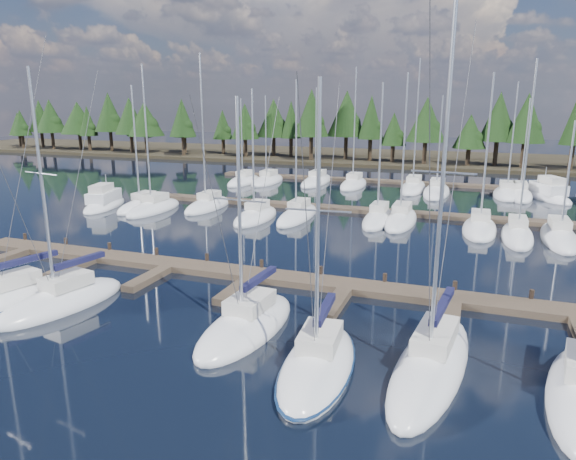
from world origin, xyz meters
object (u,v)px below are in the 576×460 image
at_px(front_sailboat_1, 8,300).
at_px(main_dock, 251,278).
at_px(front_sailboat_5, 431,363).
at_px(motor_yacht_left, 104,203).
at_px(front_sailboat_4, 318,365).
at_px(front_sailboat_2, 63,301).
at_px(motor_yacht_right, 548,195).
at_px(front_sailboat_3, 247,325).

bearing_deg(front_sailboat_1, main_dock, 36.35).
xyz_separation_m(front_sailboat_5, motor_yacht_left, (-35.49, 23.20, 0.16)).
xyz_separation_m(front_sailboat_1, front_sailboat_4, (18.10, -1.04, -0.02)).
height_order(front_sailboat_1, front_sailboat_2, front_sailboat_1).
bearing_deg(front_sailboat_4, motor_yacht_left, 141.27).
distance_m(front_sailboat_5, motor_yacht_right, 45.48).
bearing_deg(front_sailboat_5, front_sailboat_4, -158.60).
distance_m(front_sailboat_4, front_sailboat_5, 4.73).
bearing_deg(front_sailboat_1, front_sailboat_2, 16.23).
xyz_separation_m(motor_yacht_left, motor_yacht_right, (44.65, 21.34, 0.02)).
bearing_deg(front_sailboat_5, main_dock, 147.11).
relative_size(front_sailboat_4, motor_yacht_right, 1.39).
relative_size(front_sailboat_3, front_sailboat_5, 0.79).
relative_size(front_sailboat_2, front_sailboat_5, 0.88).
xyz_separation_m(front_sailboat_2, front_sailboat_4, (15.09, -1.92, -0.01)).
height_order(main_dock, front_sailboat_3, front_sailboat_3).
xyz_separation_m(front_sailboat_1, front_sailboat_3, (13.72, 1.48, -0.02)).
relative_size(motor_yacht_left, motor_yacht_right, 0.95).
height_order(front_sailboat_5, motor_yacht_left, front_sailboat_5).
bearing_deg(main_dock, motor_yacht_left, 146.69).
bearing_deg(front_sailboat_3, front_sailboat_4, -29.98).
distance_m(front_sailboat_4, motor_yacht_left, 39.85).
distance_m(front_sailboat_1, motor_yacht_right, 55.21).
relative_size(front_sailboat_1, front_sailboat_3, 1.27).
xyz_separation_m(front_sailboat_3, motor_yacht_right, (17.94, 43.75, 0.20)).
distance_m(main_dock, front_sailboat_5, 13.68).
bearing_deg(motor_yacht_right, front_sailboat_4, -106.34).
bearing_deg(motor_yacht_left, front_sailboat_1, -61.46).
relative_size(front_sailboat_4, front_sailboat_5, 0.83).
bearing_deg(front_sailboat_4, main_dock, 127.71).
distance_m(front_sailboat_2, front_sailboat_5, 19.50).
relative_size(main_dock, front_sailboat_4, 3.52).
height_order(front_sailboat_2, motor_yacht_left, front_sailboat_2).
bearing_deg(motor_yacht_left, front_sailboat_4, -38.73).
bearing_deg(front_sailboat_3, front_sailboat_5, -5.19).
xyz_separation_m(front_sailboat_3, front_sailboat_5, (8.78, -0.80, 0.02)).
distance_m(front_sailboat_4, motor_yacht_right, 48.22).
bearing_deg(motor_yacht_right, front_sailboat_5, -101.62).
height_order(main_dock, front_sailboat_4, front_sailboat_4).
bearing_deg(front_sailboat_5, front_sailboat_2, 179.44).
xyz_separation_m(front_sailboat_3, front_sailboat_4, (4.38, -2.52, 0.00)).
distance_m(front_sailboat_2, motor_yacht_right, 52.81).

